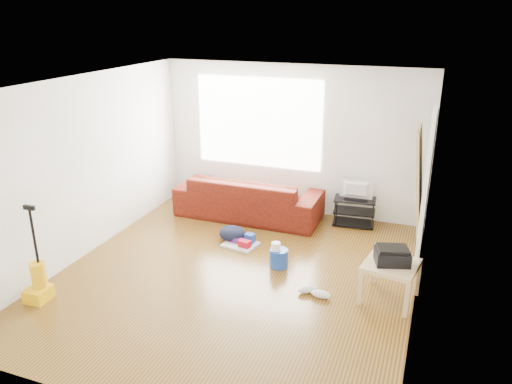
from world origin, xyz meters
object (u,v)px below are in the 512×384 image
at_px(bucket, 279,266).
at_px(backpack, 233,240).
at_px(tv_stand, 354,211).
at_px(sofa, 249,216).
at_px(vacuum, 38,283).
at_px(cleaning_tray, 242,242).
at_px(side_table, 391,269).

relative_size(bucket, backpack, 0.60).
height_order(tv_stand, backpack, tv_stand).
relative_size(sofa, vacuum, 2.00).
distance_m(sofa, bucket, 1.82).
distance_m(bucket, cleaning_tray, 0.83).
relative_size(tv_stand, bucket, 2.74).
height_order(cleaning_tray, vacuum, vacuum).
relative_size(tv_stand, backpack, 1.63).
bearing_deg(backpack, cleaning_tray, -27.18).
xyz_separation_m(sofa, tv_stand, (1.73, 0.27, 0.23)).
xyz_separation_m(bucket, cleaning_tray, (-0.71, 0.41, 0.05)).
height_order(bucket, backpack, bucket).
bearing_deg(tv_stand, cleaning_tray, -141.84).
height_order(bucket, cleaning_tray, cleaning_tray).
bearing_deg(tv_stand, backpack, -147.93).
bearing_deg(bucket, tv_stand, 68.39).
bearing_deg(sofa, bucket, 124.23).
bearing_deg(bucket, backpack, 149.96).
distance_m(cleaning_tray, vacuum, 2.81).
bearing_deg(cleaning_tray, vacuum, -128.30).
bearing_deg(side_table, bucket, 168.15).
distance_m(tv_stand, vacuum, 4.76).
distance_m(side_table, bucket, 1.58).
relative_size(side_table, backpack, 1.63).
relative_size(sofa, backpack, 5.70).
bearing_deg(backpack, sofa, 99.41).
relative_size(bucket, vacuum, 0.21).
bearing_deg(sofa, backpack, 96.69).
height_order(cleaning_tray, backpack, cleaning_tray).
bearing_deg(backpack, bucket, -27.31).
distance_m(sofa, cleaning_tray, 1.14).
height_order(tv_stand, bucket, tv_stand).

